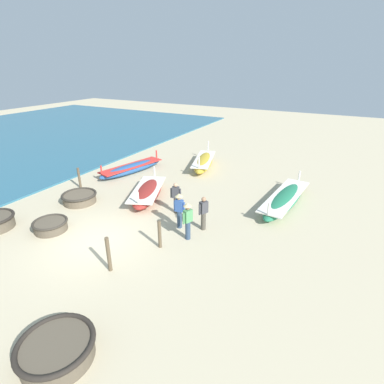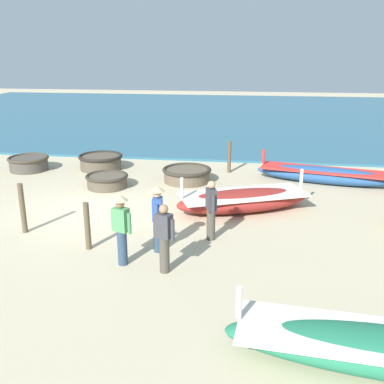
# 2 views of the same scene
# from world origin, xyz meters

# --- Properties ---
(ground_plane) EXTENTS (80.00, 80.00, 0.00)m
(ground_plane) POSITION_xyz_m (0.00, 0.00, 0.00)
(ground_plane) COLOR #C6B793
(coracle_upturned) EXTENTS (1.92, 1.92, 0.59)m
(coracle_upturned) POSITION_xyz_m (3.04, -4.45, 0.32)
(coracle_upturned) COLOR brown
(coracle_upturned) RESTS_ON ground
(coracle_front_left) EXTENTS (1.49, 1.49, 0.47)m
(coracle_front_left) POSITION_xyz_m (-2.44, -0.29, 0.26)
(coracle_front_left) COLOR brown
(coracle_front_left) RESTS_ON ground
(coracle_weathered) EXTENTS (1.80, 1.80, 0.52)m
(coracle_weathered) POSITION_xyz_m (-3.55, 2.39, 0.28)
(coracle_weathered) COLOR brown
(coracle_weathered) RESTS_ON ground
(long_boat_red_hull) EXTENTS (2.10, 5.07, 1.07)m
(long_boat_red_hull) POSITION_xyz_m (-4.06, 7.39, 0.31)
(long_boat_red_hull) COLOR #285693
(long_boat_red_hull) RESTS_ON ground
(long_boat_green_hull) EXTENTS (2.79, 4.29, 1.18)m
(long_boat_green_hull) POSITION_xyz_m (-0.69, 4.54, 0.34)
(long_boat_green_hull) COLOR maroon
(long_boat_green_hull) RESTS_ON ground
(long_boat_ochre_hull) EXTENTS (1.66, 5.59, 1.12)m
(long_boat_ochre_hull) POSITION_xyz_m (6.09, 7.19, 0.33)
(long_boat_ochre_hull) COLOR #237551
(long_boat_ochre_hull) RESTS_ON ground
(long_boat_blue_hull) EXTENTS (2.39, 4.64, 1.39)m
(long_boat_blue_hull) POSITION_xyz_m (-0.27, 10.65, 0.40)
(long_boat_blue_hull) COLOR gold
(long_boat_blue_hull) RESTS_ON ground
(fisherman_standing_right) EXTENTS (0.36, 0.50, 1.67)m
(fisherman_standing_right) POSITION_xyz_m (3.23, 1.96, 0.96)
(fisherman_standing_right) COLOR #2D425B
(fisherman_standing_right) RESTS_ON ground
(fisherman_crouching) EXTENTS (0.53, 0.36, 1.67)m
(fisherman_crouching) POSITION_xyz_m (2.45, 2.61, 0.96)
(fisherman_crouching) COLOR #2D425B
(fisherman_crouching) RESTS_ON ground
(fisherman_with_hat) EXTENTS (0.34, 0.49, 1.57)m
(fisherman_with_hat) POSITION_xyz_m (3.45, 2.97, 0.84)
(fisherman_with_hat) COLOR #4C473D
(fisherman_with_hat) RESTS_ON ground
(fisherman_hauling) EXTENTS (0.51, 0.32, 1.57)m
(fisherman_hauling) POSITION_xyz_m (1.56, 3.79, 0.84)
(fisherman_hauling) COLOR #4C473D
(fisherman_hauling) RESTS_ON ground
(mooring_post_inland) EXTENTS (0.14, 0.14, 1.36)m
(mooring_post_inland) POSITION_xyz_m (1.79, -1.17, 0.68)
(mooring_post_inland) COLOR brown
(mooring_post_inland) RESTS_ON ground
(mooring_post_mid_beach) EXTENTS (0.14, 0.14, 1.24)m
(mooring_post_mid_beach) POSITION_xyz_m (-5.06, 3.85, 0.62)
(mooring_post_mid_beach) COLOR brown
(mooring_post_mid_beach) RESTS_ON ground
(mooring_post_shoreline) EXTENTS (0.14, 0.14, 1.20)m
(mooring_post_shoreline) POSITION_xyz_m (2.55, 0.89, 0.60)
(mooring_post_shoreline) COLOR brown
(mooring_post_shoreline) RESTS_ON ground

